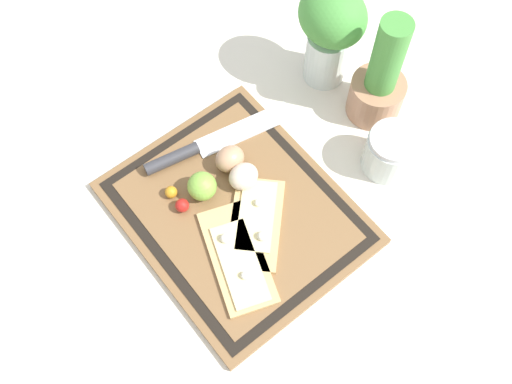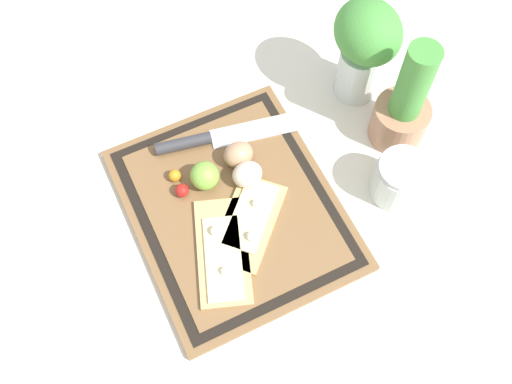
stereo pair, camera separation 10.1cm
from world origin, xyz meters
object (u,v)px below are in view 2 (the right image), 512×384
object	(u,v)px
cherry_tomato_yellow	(175,176)
herb_pot	(404,109)
pizza_slice_far	(249,221)
sauce_jar	(399,180)
cherry_tomato_red	(182,191)
knife	(209,139)
egg_pink	(247,174)
lime	(205,176)
pizza_slice_near	(223,253)
egg_brown	(238,155)
herb_glass	(365,45)

from	to	relation	value
cherry_tomato_yellow	herb_pot	distance (m)	0.41
pizza_slice_far	sauce_jar	world-z (taller)	sauce_jar
cherry_tomato_red	pizza_slice_far	bearing A→B (deg)	39.12
pizza_slice_far	sauce_jar	distance (m)	0.26
knife	herb_pot	xyz separation A→B (m)	(0.12, 0.32, 0.05)
knife	egg_pink	xyz separation A→B (m)	(0.10, 0.03, 0.01)
lime	pizza_slice_near	bearing A→B (deg)	-11.83
egg_pink	knife	bearing A→B (deg)	-164.59
knife	cherry_tomato_yellow	bearing A→B (deg)	-61.92
pizza_slice_near	herb_pot	size ratio (longest dim) A/B	0.89
lime	pizza_slice_far	bearing A→B (deg)	19.46
herb_pot	sauce_jar	world-z (taller)	herb_pot
lime	sauce_jar	distance (m)	0.33
egg_brown	herb_pot	xyz separation A→B (m)	(0.06, 0.29, 0.04)
egg_pink	herb_glass	size ratio (longest dim) A/B	0.25
knife	cherry_tomato_red	bearing A→B (deg)	-47.15
pizza_slice_far	knife	distance (m)	0.18
egg_pink	sauce_jar	size ratio (longest dim) A/B	0.59
egg_brown	egg_pink	size ratio (longest dim) A/B	1.00
cherry_tomato_yellow	egg_brown	bearing A→B (deg)	81.89
cherry_tomato_red	herb_pot	distance (m)	0.41
sauce_jar	herb_pot	bearing A→B (deg)	148.10
pizza_slice_near	knife	world-z (taller)	pizza_slice_near
knife	lime	size ratio (longest dim) A/B	5.70
cherry_tomato_red	egg_brown	bearing A→B (deg)	98.24
pizza_slice_near	sauce_jar	distance (m)	0.32
herb_pot	egg_pink	bearing A→B (deg)	-94.21
lime	cherry_tomato_red	bearing A→B (deg)	-86.92
herb_pot	herb_glass	bearing A→B (deg)	-171.86
egg_pink	lime	distance (m)	0.07
pizza_slice_near	egg_pink	world-z (taller)	egg_pink
sauce_jar	pizza_slice_near	bearing A→B (deg)	-92.99
pizza_slice_near	herb_glass	world-z (taller)	herb_glass
egg_brown	sauce_jar	distance (m)	0.28
cherry_tomato_yellow	herb_glass	size ratio (longest dim) A/B	0.10
egg_brown	egg_pink	xyz separation A→B (m)	(0.04, -0.00, 0.00)
knife	cherry_tomato_yellow	xyz separation A→B (m)	(0.04, -0.08, 0.00)
knife	sauce_jar	size ratio (longest dim) A/B	3.21
knife	egg_pink	distance (m)	0.11
lime	cherry_tomato_red	distance (m)	0.05
cherry_tomato_red	herb_pot	xyz separation A→B (m)	(0.05, 0.40, 0.05)
pizza_slice_far	egg_brown	xyz separation A→B (m)	(-0.12, 0.03, 0.02)
pizza_slice_near	lime	xyz separation A→B (m)	(-0.13, 0.03, 0.02)
cherry_tomato_yellow	pizza_slice_far	bearing A→B (deg)	31.38
egg_pink	sauce_jar	xyz separation A→B (m)	(0.12, 0.23, -0.00)
egg_brown	cherry_tomato_red	xyz separation A→B (m)	(0.02, -0.11, -0.01)
pizza_slice_far	egg_pink	bearing A→B (deg)	157.01
sauce_jar	cherry_tomato_yellow	bearing A→B (deg)	-118.00
knife	herb_glass	distance (m)	0.32
egg_pink	herb_pot	size ratio (longest dim) A/B	0.23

